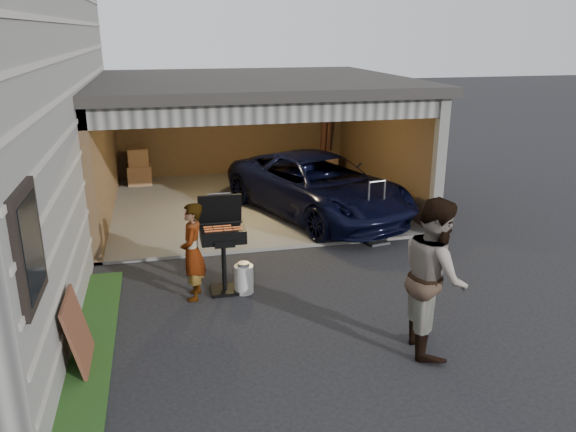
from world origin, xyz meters
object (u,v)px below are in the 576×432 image
at_px(plywood_panel, 78,333).
at_px(bbq_grill, 223,237).
at_px(minivan, 318,188).
at_px(woman, 192,252).
at_px(propane_tank, 244,279).
at_px(hand_truck, 376,231).
at_px(man, 434,276).

bearing_deg(plywood_panel, bbq_grill, 41.66).
distance_m(minivan, bbq_grill, 3.99).
height_order(woman, plywood_panel, woman).
bearing_deg(bbq_grill, propane_tank, -24.88).
bearing_deg(minivan, woman, -151.98).
relative_size(woman, propane_tank, 3.37).
relative_size(minivan, propane_tank, 10.59).
height_order(plywood_panel, hand_truck, hand_truck).
xyz_separation_m(minivan, plywood_panel, (-4.34, -4.88, -0.19)).
relative_size(woman, hand_truck, 1.22).
xyz_separation_m(bbq_grill, plywood_panel, (-1.93, -1.71, -0.43)).
height_order(woman, propane_tank, woman).
relative_size(minivan, man, 2.36).
height_order(propane_tank, hand_truck, hand_truck).
relative_size(man, propane_tank, 4.49).
distance_m(minivan, hand_truck, 1.89).
relative_size(man, hand_truck, 1.63).
xyz_separation_m(minivan, hand_truck, (0.67, -1.72, -0.42)).
height_order(minivan, plywood_panel, minivan).
relative_size(woman, bbq_grill, 1.00).
xyz_separation_m(bbq_grill, hand_truck, (3.08, 1.44, -0.65)).
xyz_separation_m(man, propane_tank, (-2.06, 2.10, -0.77)).
distance_m(minivan, man, 5.41).
bearing_deg(woman, plywood_panel, -33.47).
height_order(bbq_grill, propane_tank, bbq_grill).
bearing_deg(plywood_panel, woman, 47.16).
distance_m(propane_tank, plywood_panel, 2.73).
height_order(minivan, propane_tank, minivan).
relative_size(man, plywood_panel, 2.13).
height_order(propane_tank, plywood_panel, plywood_panel).
bearing_deg(minivan, bbq_grill, -148.24).
xyz_separation_m(woman, plywood_panel, (-1.46, -1.57, -0.29)).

